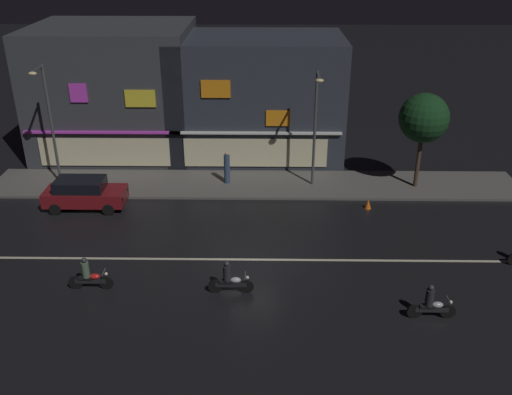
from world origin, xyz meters
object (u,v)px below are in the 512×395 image
object	(u,v)px
streetlamp_mid	(316,121)
motorcycle_following	(431,304)
motorcycle_opposite_lane	(89,276)
streetlamp_west	(49,116)
traffic_cone	(368,204)
pedestrian_on_sidewalk	(227,168)
motorcycle_trailing_far	(230,280)
parked_car_near_kerb	(84,193)

from	to	relation	value
streetlamp_mid	motorcycle_following	size ratio (longest dim) A/B	3.52
motorcycle_opposite_lane	motorcycle_following	bearing A→B (deg)	171.40
streetlamp_west	traffic_cone	bearing A→B (deg)	-8.58
traffic_cone	motorcycle_following	bearing A→B (deg)	-85.00
pedestrian_on_sidewalk	motorcycle_trailing_far	world-z (taller)	pedestrian_on_sidewalk
motorcycle_opposite_lane	motorcycle_trailing_far	xyz separation A→B (m)	(5.91, -0.19, 0.00)
streetlamp_west	motorcycle_opposite_lane	distance (m)	12.02
pedestrian_on_sidewalk	traffic_cone	distance (m)	8.44
parked_car_near_kerb	motorcycle_opposite_lane	xyz separation A→B (m)	(2.40, -7.66, -0.24)
pedestrian_on_sidewalk	motorcycle_opposite_lane	distance (m)	11.95
pedestrian_on_sidewalk	motorcycle_following	xyz separation A→B (m)	(8.67, -12.55, -0.42)
streetlamp_west	parked_car_near_kerb	size ratio (longest dim) A/B	1.63
pedestrian_on_sidewalk	parked_car_near_kerb	distance (m)	8.17
motorcycle_opposite_lane	traffic_cone	bearing A→B (deg)	-150.45
pedestrian_on_sidewalk	motorcycle_opposite_lane	bearing A→B (deg)	-14.43
streetlamp_mid	pedestrian_on_sidewalk	xyz separation A→B (m)	(-5.03, 0.35, -3.06)
streetlamp_west	motorcycle_trailing_far	xyz separation A→B (m)	(10.65, -10.61, -3.65)
pedestrian_on_sidewalk	parked_car_near_kerb	xyz separation A→B (m)	(-7.54, -3.12, -0.19)
streetlamp_mid	traffic_cone	distance (m)	5.45
streetlamp_mid	traffic_cone	xyz separation A→B (m)	(2.80, -2.68, -3.84)
parked_car_near_kerb	motorcycle_opposite_lane	distance (m)	8.03
streetlamp_west	traffic_cone	size ratio (longest dim) A/B	12.73
pedestrian_on_sidewalk	parked_car_near_kerb	size ratio (longest dim) A/B	0.45
motorcycle_following	traffic_cone	world-z (taller)	motorcycle_following
motorcycle_following	parked_car_near_kerb	bearing A→B (deg)	-37.11
parked_car_near_kerb	motorcycle_following	distance (m)	18.76
streetlamp_mid	pedestrian_on_sidewalk	bearing A→B (deg)	175.98
streetlamp_west	pedestrian_on_sidewalk	xyz separation A→B (m)	(9.88, 0.36, -3.23)
motorcycle_opposite_lane	motorcycle_trailing_far	bearing A→B (deg)	176.91
traffic_cone	pedestrian_on_sidewalk	bearing A→B (deg)	158.86
motorcycle_opposite_lane	traffic_cone	world-z (taller)	motorcycle_opposite_lane
streetlamp_west	pedestrian_on_sidewalk	bearing A→B (deg)	2.07
motorcycle_following	motorcycle_opposite_lane	bearing A→B (deg)	-14.23
streetlamp_west	motorcycle_following	world-z (taller)	streetlamp_west
streetlamp_west	motorcycle_trailing_far	distance (m)	15.47
motorcycle_opposite_lane	streetlamp_mid	bearing A→B (deg)	-135.60
motorcycle_following	motorcycle_opposite_lane	world-z (taller)	same
parked_car_near_kerb	motorcycle_following	world-z (taller)	parked_car_near_kerb
motorcycle_trailing_far	motorcycle_opposite_lane	bearing A→B (deg)	2.58
motorcycle_trailing_far	traffic_cone	xyz separation A→B (m)	(7.07, 7.94, -0.36)
streetlamp_west	streetlamp_mid	xyz separation A→B (m)	(14.92, 0.00, -0.17)
streetlamp_mid	pedestrian_on_sidewalk	distance (m)	5.90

